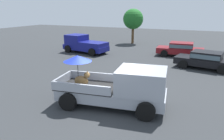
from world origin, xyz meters
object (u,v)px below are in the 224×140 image
Objects in this scene: parked_sedan_near at (206,59)px; parked_sedan_far at (181,49)px; pickup_truck_main at (120,87)px; pickup_truck_red at (84,44)px.

parked_sedan_far is (-2.32, 3.88, 0.00)m from parked_sedan_near.
pickup_truck_red is (-8.25, 10.45, -0.11)m from pickup_truck_main.
pickup_truck_main is 1.05× the size of pickup_truck_red.
parked_sedan_near is 1.04× the size of parked_sedan_far.
parked_sedan_near is (3.45, 8.80, -0.24)m from pickup_truck_main.
pickup_truck_red reaches higher than parked_sedan_near.
pickup_truck_red is 9.64m from parked_sedan_far.
pickup_truck_main is at bearing 137.76° from pickup_truck_red.
pickup_truck_red is at bearing 10.56° from parked_sedan_far.
parked_sedan_far is (9.38, 2.23, -0.13)m from pickup_truck_red.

